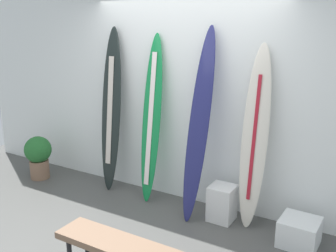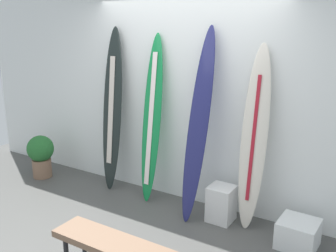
{
  "view_description": "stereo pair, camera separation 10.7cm",
  "coord_description": "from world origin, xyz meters",
  "views": [
    {
      "loc": [
        2.17,
        -2.84,
        2.2
      ],
      "look_at": [
        -0.07,
        0.95,
        1.02
      ],
      "focal_mm": 40.46,
      "sensor_mm": 36.0,
      "label": 1
    },
    {
      "loc": [
        2.26,
        -2.79,
        2.2
      ],
      "look_at": [
        -0.07,
        0.95,
        1.02
      ],
      "focal_mm": 40.46,
      "sensor_mm": 36.0,
      "label": 2
    }
  ],
  "objects": [
    {
      "name": "display_block_center",
      "position": [
        0.68,
        0.91,
        0.21
      ],
      "size": [
        0.28,
        0.28,
        0.42
      ],
      "color": "silver",
      "rests_on": "ground"
    },
    {
      "name": "wall_back",
      "position": [
        0.0,
        1.3,
        1.4
      ],
      "size": [
        7.2,
        0.2,
        2.8
      ],
      "primitive_type": "cube",
      "color": "white",
      "rests_on": "ground"
    },
    {
      "name": "surfboard_navy",
      "position": [
        0.37,
        0.89,
        1.09
      ],
      "size": [
        0.28,
        0.56,
        2.21
      ],
      "color": "navy",
      "rests_on": "ground"
    },
    {
      "name": "display_block_left",
      "position": [
        1.57,
        0.83,
        0.14
      ],
      "size": [
        0.4,
        0.4,
        0.28
      ],
      "color": "white",
      "rests_on": "ground"
    },
    {
      "name": "ground",
      "position": [
        0.0,
        0.0,
        -0.02
      ],
      "size": [
        8.0,
        8.0,
        0.04
      ],
      "primitive_type": "cube",
      "color": "#4B4B49"
    },
    {
      "name": "bench",
      "position": [
        0.37,
        -0.63,
        0.38
      ],
      "size": [
        1.15,
        0.32,
        0.44
      ],
      "color": "#82624B",
      "rests_on": "ground"
    },
    {
      "name": "surfboard_charcoal",
      "position": [
        -0.98,
        1.0,
        1.09
      ],
      "size": [
        0.31,
        0.32,
        2.19
      ],
      "color": "black",
      "rests_on": "ground"
    },
    {
      "name": "potted_plant",
      "position": [
        -2.13,
        0.7,
        0.36
      ],
      "size": [
        0.39,
        0.39,
        0.63
      ],
      "color": "#81604A",
      "rests_on": "ground"
    },
    {
      "name": "surfboard_ivory",
      "position": [
        0.98,
        1.01,
        1.01
      ],
      "size": [
        0.29,
        0.32,
        2.03
      ],
      "color": "silver",
      "rests_on": "ground"
    },
    {
      "name": "surfboard_emerald",
      "position": [
        -0.34,
        1.0,
        1.04
      ],
      "size": [
        0.27,
        0.38,
        2.11
      ],
      "color": "#15813F",
      "rests_on": "ground"
    }
  ]
}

